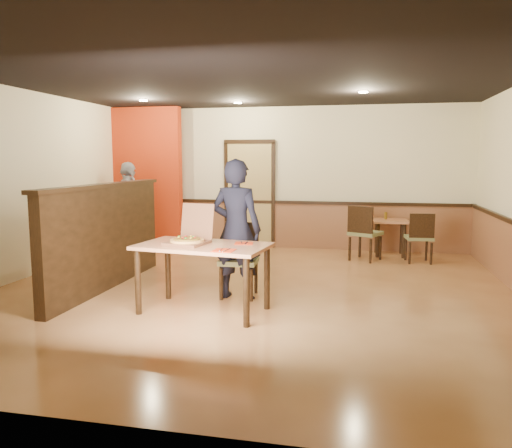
{
  "coord_description": "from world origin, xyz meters",
  "views": [
    {
      "loc": [
        1.41,
        -6.38,
        1.77
      ],
      "look_at": [
        0.06,
        0.0,
        0.92
      ],
      "focal_mm": 35.0,
      "sensor_mm": 36.0,
      "label": 1
    }
  ],
  "objects_px": {
    "condiment": "(386,216)",
    "main_table": "(203,254)",
    "side_chair_right": "(420,236)",
    "diner_chair": "(240,256)",
    "side_table": "(390,229)",
    "diner": "(236,230)",
    "passerby": "(129,207)",
    "side_chair_left": "(364,231)",
    "pizza_box": "(189,239)"
  },
  "relations": [
    {
      "from": "side_chair_right",
      "to": "diner",
      "type": "xyz_separation_m",
      "value": [
        -2.53,
        -2.77,
        0.41
      ]
    },
    {
      "from": "condiment",
      "to": "side_table",
      "type": "bearing_deg",
      "value": -44.74
    },
    {
      "from": "main_table",
      "to": "passerby",
      "type": "bearing_deg",
      "value": 135.12
    },
    {
      "from": "diner",
      "to": "condiment",
      "type": "distance_m",
      "value": 4.0
    },
    {
      "from": "diner_chair",
      "to": "side_chair_right",
      "type": "distance_m",
      "value": 3.64
    },
    {
      "from": "side_chair_right",
      "to": "condiment",
      "type": "xyz_separation_m",
      "value": [
        -0.54,
        0.7,
        0.26
      ]
    },
    {
      "from": "main_table",
      "to": "diner",
      "type": "bearing_deg",
      "value": 77.16
    },
    {
      "from": "diner",
      "to": "passerby",
      "type": "xyz_separation_m",
      "value": [
        -2.8,
        2.72,
        -0.03
      ]
    },
    {
      "from": "side_table",
      "to": "passerby",
      "type": "bearing_deg",
      "value": -172.21
    },
    {
      "from": "condiment",
      "to": "main_table",
      "type": "bearing_deg",
      "value": -118.5
    },
    {
      "from": "diner_chair",
      "to": "side_table",
      "type": "height_order",
      "value": "diner_chair"
    },
    {
      "from": "side_table",
      "to": "diner",
      "type": "bearing_deg",
      "value": -121.5
    },
    {
      "from": "side_chair_right",
      "to": "condiment",
      "type": "distance_m",
      "value": 0.92
    },
    {
      "from": "passerby",
      "to": "side_chair_right",
      "type": "bearing_deg",
      "value": -111.98
    },
    {
      "from": "diner",
      "to": "passerby",
      "type": "relative_size",
      "value": 1.03
    },
    {
      "from": "side_chair_right",
      "to": "pizza_box",
      "type": "relative_size",
      "value": 1.52
    },
    {
      "from": "side_table",
      "to": "diner",
      "type": "height_order",
      "value": "diner"
    },
    {
      "from": "side_chair_left",
      "to": "passerby",
      "type": "distance_m",
      "value": 4.41
    },
    {
      "from": "side_table",
      "to": "passerby",
      "type": "relative_size",
      "value": 0.39
    },
    {
      "from": "side_table",
      "to": "passerby",
      "type": "xyz_separation_m",
      "value": [
        -4.88,
        -0.67,
        0.36
      ]
    },
    {
      "from": "diner_chair",
      "to": "main_table",
      "type": "bearing_deg",
      "value": -110.46
    },
    {
      "from": "diner",
      "to": "condiment",
      "type": "height_order",
      "value": "diner"
    },
    {
      "from": "side_chair_right",
      "to": "side_table",
      "type": "relative_size",
      "value": 1.31
    },
    {
      "from": "diner",
      "to": "condiment",
      "type": "xyz_separation_m",
      "value": [
        1.99,
        3.47,
        -0.16
      ]
    },
    {
      "from": "side_chair_right",
      "to": "diner",
      "type": "relative_size",
      "value": 0.49
    },
    {
      "from": "side_chair_left",
      "to": "diner",
      "type": "distance_m",
      "value": 3.21
    },
    {
      "from": "side_chair_left",
      "to": "pizza_box",
      "type": "xyz_separation_m",
      "value": [
        -2.0,
        -3.38,
        0.32
      ]
    },
    {
      "from": "diner_chair",
      "to": "side_chair_left",
      "type": "xyz_separation_m",
      "value": [
        1.59,
        2.62,
        0.01
      ]
    },
    {
      "from": "side_chair_left",
      "to": "diner",
      "type": "xyz_separation_m",
      "value": [
        -1.59,
        -2.77,
        0.36
      ]
    },
    {
      "from": "side_chair_right",
      "to": "diner_chair",
      "type": "bearing_deg",
      "value": 40.04
    },
    {
      "from": "main_table",
      "to": "diner_chair",
      "type": "bearing_deg",
      "value": 80.39
    },
    {
      "from": "side_chair_right",
      "to": "passerby",
      "type": "distance_m",
      "value": 5.35
    },
    {
      "from": "diner_chair",
      "to": "side_chair_right",
      "type": "height_order",
      "value": "diner_chair"
    },
    {
      "from": "passerby",
      "to": "main_table",
      "type": "bearing_deg",
      "value": -165.05
    },
    {
      "from": "side_chair_left",
      "to": "passerby",
      "type": "height_order",
      "value": "passerby"
    },
    {
      "from": "main_table",
      "to": "passerby",
      "type": "xyz_separation_m",
      "value": [
        -2.57,
        3.35,
        0.18
      ]
    },
    {
      "from": "side_chair_right",
      "to": "diner",
      "type": "distance_m",
      "value": 3.77
    },
    {
      "from": "diner",
      "to": "pizza_box",
      "type": "distance_m",
      "value": 0.74
    },
    {
      "from": "side_chair_right",
      "to": "passerby",
      "type": "height_order",
      "value": "passerby"
    },
    {
      "from": "diner_chair",
      "to": "side_chair_right",
      "type": "bearing_deg",
      "value": 42.84
    },
    {
      "from": "main_table",
      "to": "diner",
      "type": "xyz_separation_m",
      "value": [
        0.24,
        0.63,
        0.2
      ]
    },
    {
      "from": "side_table",
      "to": "pizza_box",
      "type": "xyz_separation_m",
      "value": [
        -2.49,
        -4.0,
        0.36
      ]
    },
    {
      "from": "main_table",
      "to": "side_chair_right",
      "type": "distance_m",
      "value": 4.39
    },
    {
      "from": "diner_chair",
      "to": "passerby",
      "type": "bearing_deg",
      "value": 134.38
    },
    {
      "from": "side_chair_left",
      "to": "main_table",
      "type": "bearing_deg",
      "value": 87.62
    },
    {
      "from": "diner",
      "to": "pizza_box",
      "type": "relative_size",
      "value": 3.12
    },
    {
      "from": "side_table",
      "to": "pizza_box",
      "type": "relative_size",
      "value": 1.17
    },
    {
      "from": "side_chair_left",
      "to": "condiment",
      "type": "height_order",
      "value": "side_chair_left"
    },
    {
      "from": "side_chair_left",
      "to": "pizza_box",
      "type": "bearing_deg",
      "value": 85.22
    },
    {
      "from": "diner_chair",
      "to": "side_chair_left",
      "type": "distance_m",
      "value": 3.06
    }
  ]
}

